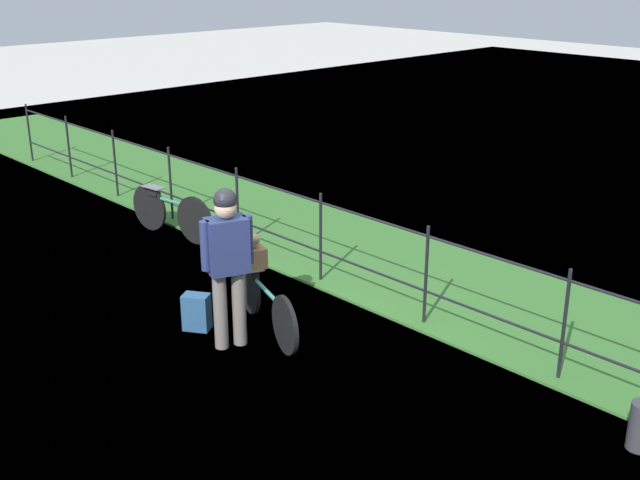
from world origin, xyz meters
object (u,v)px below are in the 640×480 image
Objects in this scene: cyclist_person at (227,255)px; bicycle_main at (265,302)px; bicycle_parked at (171,212)px; terrier_dog at (252,240)px; wooden_crate at (252,256)px; backpack_on_paving at (197,312)px.

bicycle_main is at bearing 92.17° from cyclist_person.
bicycle_main is at bearing -16.14° from bicycle_parked.
cyclist_person is (0.36, -0.60, 0.09)m from terrier_dog.
terrier_dog is at bearing 121.05° from cyclist_person.
terrier_dog is 0.19× the size of cyclist_person.
bicycle_parked is (-2.88, 0.81, -0.36)m from wooden_crate.
bicycle_main is 3.98× the size of backpack_on_paving.
terrier_dog reaches higher than bicycle_main.
wooden_crate is 0.84m from backpack_on_paving.
bicycle_parked is at bearing 164.17° from terrier_dog.
cyclist_person reaches higher than backpack_on_paving.
bicycle_main is 3.37m from bicycle_parked.
cyclist_person reaches higher than bicycle_main.
terrier_dog is at bearing -15.83° from bicycle_parked.
terrier_dog is at bearing -18.75° from wooden_crate.
wooden_crate is 3.01m from bicycle_parked.
bicycle_parked is at bearing 156.47° from cyclist_person.
backpack_on_paving is (-0.53, -0.52, -0.13)m from bicycle_main.
bicycle_parked is (-3.24, 0.94, 0.03)m from bicycle_main.
backpack_on_paving is (-0.19, -0.64, -0.71)m from terrier_dog.
cyclist_person is at bearing -57.67° from wooden_crate.
terrier_dog is (0.02, -0.01, 0.19)m from wooden_crate.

